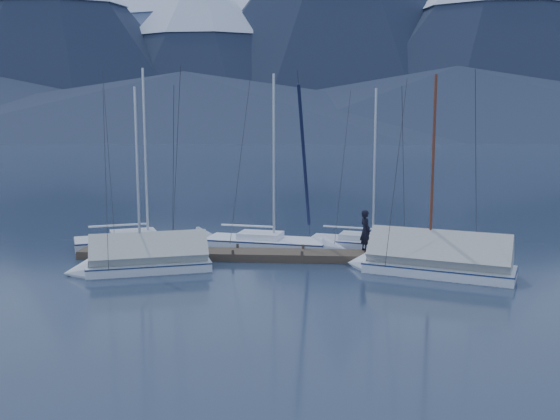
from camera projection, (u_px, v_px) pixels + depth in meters
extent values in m
plane|color=#162032|center=(276.00, 270.00, 24.28)|extent=(1000.00, 1000.00, 0.00)
cone|color=#475675|center=(179.00, 36.00, 456.23)|extent=(352.00, 352.00, 150.00)
cone|color=#475675|center=(376.00, 39.00, 436.22)|extent=(330.00, 330.00, 140.00)
cone|color=#192133|center=(51.00, 26.00, 307.78)|extent=(190.00, 190.00, 115.00)
cone|color=#192133|center=(198.00, 52.00, 313.99)|extent=(171.00, 171.00, 90.00)
cone|color=silver|center=(197.00, 0.00, 310.27)|extent=(73.97, 73.97, 37.80)
cone|color=#192133|center=(340.00, 11.00, 320.24)|extent=(228.00, 228.00, 135.00)
cone|color=#192133|center=(501.00, 27.00, 296.46)|extent=(190.00, 190.00, 110.00)
cone|color=#192133|center=(185.00, 106.00, 263.52)|extent=(416.00, 416.00, 30.00)
cone|color=#192133|center=(457.00, 103.00, 259.65)|extent=(390.00, 390.00, 32.00)
cube|color=#382D23|center=(280.00, 255.00, 26.23)|extent=(18.00, 1.50, 0.34)
cube|color=black|center=(147.00, 258.00, 26.70)|extent=(3.00, 1.30, 0.30)
cube|color=black|center=(280.00, 260.00, 26.26)|extent=(3.00, 1.30, 0.30)
cube|color=black|center=(417.00, 262.00, 25.83)|extent=(3.00, 1.30, 0.30)
cylinder|color=#382D23|center=(109.00, 246.00, 27.48)|extent=(0.12, 0.12, 0.35)
cylinder|color=#382D23|center=(98.00, 252.00, 26.09)|extent=(0.12, 0.12, 0.35)
cylinder|color=#382D23|center=(173.00, 246.00, 27.26)|extent=(0.12, 0.12, 0.35)
cylinder|color=#382D23|center=(165.00, 253.00, 25.88)|extent=(0.12, 0.12, 0.35)
cylinder|color=#382D23|center=(238.00, 247.00, 27.04)|extent=(0.12, 0.12, 0.35)
cylinder|color=#382D23|center=(233.00, 254.00, 25.66)|extent=(0.12, 0.12, 0.35)
cylinder|color=#382D23|center=(303.00, 248.00, 26.83)|extent=(0.12, 0.12, 0.35)
cylinder|color=#382D23|center=(302.00, 255.00, 25.44)|extent=(0.12, 0.12, 0.35)
cylinder|color=#382D23|center=(370.00, 249.00, 26.61)|extent=(0.12, 0.12, 0.35)
cylinder|color=#382D23|center=(372.00, 256.00, 25.23)|extent=(0.12, 0.12, 0.35)
cylinder|color=#382D23|center=(438.00, 250.00, 26.39)|extent=(0.12, 0.12, 0.35)
cylinder|color=#382D23|center=(444.00, 257.00, 25.01)|extent=(0.12, 0.12, 0.35)
cube|color=silver|center=(140.00, 243.00, 29.26)|extent=(6.40, 4.37, 0.67)
cube|color=silver|center=(140.00, 249.00, 29.31)|extent=(5.19, 3.16, 0.31)
cube|color=#19234D|center=(140.00, 237.00, 29.22)|extent=(6.46, 4.42, 0.06)
cone|color=silver|center=(209.00, 238.00, 30.46)|extent=(1.83, 2.24, 1.95)
cube|color=silver|center=(133.00, 234.00, 29.09)|extent=(2.53, 2.18, 0.31)
cylinder|color=#B2B7BF|center=(145.00, 153.00, 28.79)|extent=(0.12, 0.12, 8.14)
cylinder|color=#B2B7BF|center=(118.00, 225.00, 28.78)|extent=(2.54, 1.22, 0.09)
cylinder|color=#26262B|center=(177.00, 153.00, 29.31)|extent=(1.29, 2.81, 8.15)
cube|color=white|center=(266.00, 245.00, 28.76)|extent=(6.13, 2.99, 0.65)
cube|color=white|center=(266.00, 251.00, 28.80)|extent=(5.10, 1.96, 0.29)
cube|color=navy|center=(266.00, 240.00, 28.72)|extent=(6.19, 3.02, 0.06)
cone|color=white|center=(335.00, 249.00, 27.92)|extent=(1.40, 2.04, 1.88)
cube|color=white|center=(260.00, 235.00, 28.77)|extent=(2.27, 1.72, 0.29)
cylinder|color=#B2B7BF|center=(274.00, 158.00, 28.07)|extent=(0.12, 0.12, 7.83)
cylinder|color=#B2B7BF|center=(247.00, 226.00, 28.88)|extent=(2.61, 0.57, 0.09)
cylinder|color=#26262B|center=(304.00, 158.00, 27.71)|extent=(0.56, 2.91, 7.84)
cube|color=silver|center=(365.00, 245.00, 28.75)|extent=(5.68, 3.09, 0.59)
cube|color=silver|center=(365.00, 251.00, 28.78)|extent=(4.69, 2.11, 0.27)
cube|color=navy|center=(365.00, 240.00, 28.71)|extent=(5.74, 3.12, 0.05)
cone|color=silver|center=(431.00, 250.00, 27.76)|extent=(1.39, 1.92, 1.73)
cube|color=silver|center=(360.00, 236.00, 28.77)|extent=(2.14, 1.69, 0.27)
cylinder|color=#B2B7BF|center=(374.00, 165.00, 28.09)|extent=(0.11, 0.11, 7.20)
cylinder|color=#B2B7BF|center=(347.00, 227.00, 28.91)|extent=(2.37, 0.69, 0.08)
cylinder|color=#26262B|center=(403.00, 166.00, 27.66)|extent=(0.70, 2.64, 7.21)
cube|color=white|center=(438.00, 272.00, 23.52)|extent=(6.08, 3.91, 0.61)
cube|color=white|center=(438.00, 278.00, 23.56)|extent=(4.95, 2.75, 0.28)
cube|color=navy|center=(439.00, 265.00, 23.48)|extent=(6.14, 3.95, 0.06)
cone|color=white|center=(359.00, 264.00, 24.88)|extent=(1.63, 2.18, 1.95)
cylinder|color=#592819|center=(433.00, 171.00, 23.11)|extent=(0.11, 0.11, 7.39)
cylinder|color=#592819|center=(463.00, 253.00, 23.02)|extent=(2.44, 0.98, 0.08)
cylinder|color=#26262B|center=(396.00, 170.00, 23.70)|extent=(1.03, 2.71, 7.40)
cube|color=#A7A69C|center=(439.00, 255.00, 23.43)|extent=(5.82, 3.84, 2.07)
cube|color=silver|center=(150.00, 268.00, 24.09)|extent=(5.18, 3.23, 0.58)
cube|color=silver|center=(150.00, 275.00, 24.13)|extent=(4.24, 2.25, 0.26)
cube|color=#18284A|center=(149.00, 262.00, 24.06)|extent=(5.23, 3.26, 0.05)
cone|color=silver|center=(76.00, 273.00, 23.38)|extent=(1.45, 1.89, 1.67)
cylinder|color=#B2B7BF|center=(138.00, 176.00, 23.48)|extent=(0.10, 0.10, 6.97)
cylinder|color=#B2B7BF|center=(171.00, 248.00, 24.20)|extent=(2.10, 0.79, 0.08)
cylinder|color=#26262B|center=(106.00, 177.00, 23.17)|extent=(0.82, 2.33, 6.98)
cube|color=#B0B0A5|center=(149.00, 253.00, 24.01)|extent=(4.96, 3.18, 1.78)
imported|color=black|center=(365.00, 231.00, 26.22)|extent=(0.66, 0.79, 1.84)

